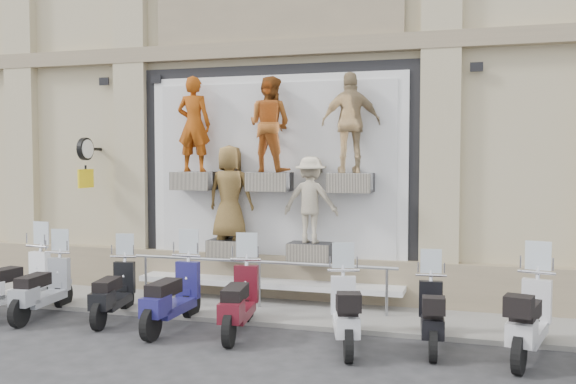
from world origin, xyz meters
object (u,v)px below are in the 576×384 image
at_px(scooter_c, 42,275).
at_px(scooter_g, 345,298).
at_px(guard_rail, 259,286).
at_px(scooter_f, 239,286).
at_px(clock_sign_bracket, 86,156).
at_px(scooter_d, 113,279).
at_px(scooter_e, 172,281).
at_px(scooter_i, 530,303).
at_px(scooter_b, 13,270).
at_px(scooter_h, 432,302).

relative_size(scooter_c, scooter_g, 1.01).
height_order(guard_rail, scooter_c, scooter_c).
xyz_separation_m(scooter_f, scooter_g, (1.75, -0.22, -0.03)).
height_order(clock_sign_bracket, scooter_c, clock_sign_bracket).
bearing_deg(scooter_d, clock_sign_bracket, 123.19).
bearing_deg(scooter_g, scooter_d, 158.87).
distance_m(scooter_d, scooter_f, 2.38).
bearing_deg(scooter_f, scooter_e, 172.50).
distance_m(guard_rail, scooter_e, 1.85).
relative_size(guard_rail, scooter_i, 2.62).
xyz_separation_m(scooter_b, scooter_c, (0.63, -0.04, -0.06)).
relative_size(guard_rail, scooter_f, 2.67).
bearing_deg(scooter_e, guard_rail, 58.86).
relative_size(clock_sign_bracket, scooter_g, 0.56).
height_order(guard_rail, scooter_i, scooter_i).
height_order(scooter_c, scooter_d, scooter_c).
height_order(scooter_f, scooter_h, scooter_f).
height_order(guard_rail, scooter_d, scooter_d).
relative_size(scooter_h, scooter_i, 0.88).
xyz_separation_m(guard_rail, scooter_i, (4.48, -1.52, 0.32)).
height_order(scooter_b, scooter_f, scooter_b).
bearing_deg(scooter_g, scooter_e, 160.86).
distance_m(scooter_e, scooter_i, 5.42).
bearing_deg(guard_rail, scooter_h, -24.07).
height_order(clock_sign_bracket, scooter_h, clock_sign_bracket).
height_order(scooter_g, scooter_h, scooter_g).
xyz_separation_m(guard_rail, scooter_e, (-0.94, -1.56, 0.32)).
xyz_separation_m(scooter_b, scooter_h, (7.24, 0.07, -0.11)).
distance_m(scooter_d, scooter_e, 1.25).
bearing_deg(clock_sign_bracket, scooter_i, -13.37).
bearing_deg(scooter_b, scooter_d, 13.08).
xyz_separation_m(scooter_b, scooter_d, (1.92, 0.15, -0.09)).
xyz_separation_m(clock_sign_bracket, scooter_b, (-0.18, -1.95, -2.00)).
xyz_separation_m(clock_sign_bracket, scooter_d, (1.73, -1.81, -2.09)).
height_order(scooter_d, scooter_f, scooter_f).
xyz_separation_m(scooter_g, scooter_h, (1.21, 0.34, -0.05)).
bearing_deg(scooter_g, scooter_b, 162.06).
bearing_deg(scooter_b, scooter_i, 8.44).
height_order(scooter_b, scooter_h, scooter_b).
xyz_separation_m(guard_rail, clock_sign_bracket, (-3.90, 0.47, 2.34)).
distance_m(scooter_f, scooter_i, 4.28).
distance_m(guard_rail, scooter_f, 1.57).
xyz_separation_m(guard_rail, scooter_g, (1.95, -1.75, 0.27)).
distance_m(clock_sign_bracket, scooter_f, 5.00).
bearing_deg(guard_rail, scooter_f, -82.48).
bearing_deg(clock_sign_bracket, guard_rail, -6.84).
distance_m(scooter_b, scooter_d, 1.92).
bearing_deg(scooter_g, scooter_f, 157.47).
relative_size(scooter_e, scooter_h, 1.13).
relative_size(scooter_c, scooter_e, 0.95).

